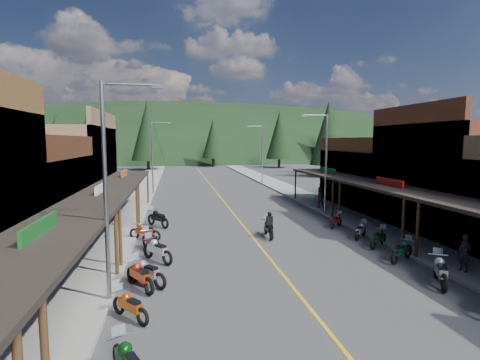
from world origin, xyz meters
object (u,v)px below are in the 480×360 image
pine_4 (279,135)px  shop_west_2 (2,205)px  pine_2 (148,130)px  bike_west_6 (147,271)px  streetlight_0 (109,182)px  pine_3 (213,138)px  shop_east_3 (380,178)px  pedestrian_east_b (319,197)px  pedestrian_east_a (464,253)px  pine_6 (386,138)px  bike_west_10 (158,217)px  pine_7 (58,135)px  streetlight_2 (324,160)px  streetlight_3 (261,152)px  pine_5 (327,133)px  shop_west_3 (57,172)px  pine_9 (334,138)px  bike_west_5 (140,274)px  bike_east_9 (336,220)px  rider_on_bike (269,227)px  bike_east_7 (378,237)px  bike_west_8 (151,239)px  bike_west_9 (145,231)px  bike_east_6 (402,250)px  pine_1 (88,135)px  shop_east_2 (460,178)px  streetlight_1 (154,154)px  bike_east_8 (361,230)px  bike_east_5 (441,270)px  bike_west_7 (157,249)px  pine_10 (98,136)px  pine_8 (57,140)px  bike_west_4 (130,305)px  pine_11 (328,133)px

pine_4 → shop_west_2: bearing=-118.6°
pine_2 → bike_west_6: pine_2 is taller
streetlight_0 → pine_3: bearing=81.4°
shop_east_3 → pedestrian_east_b: shop_east_3 is taller
pine_4 → pedestrian_east_a: size_ratio=7.51×
pine_6 → pine_3: bearing=177.3°
pine_2 → bike_west_10: bearing=-85.5°
pine_6 → pine_7: 78.92m
streetlight_2 → streetlight_3: 22.00m
pine_5 → pine_6: pine_5 is taller
shop_west_3 → shop_east_3: 27.56m
pine_9 → bike_west_5: (-30.11, -49.95, -5.75)m
bike_east_9 → rider_on_bike: rider_on_bike is taller
pine_4 → pine_6: (28.00, 4.00, -0.75)m
shop_east_3 → streetlight_0: (-20.71, -17.30, 1.93)m
bike_east_9 → pine_3: bearing=136.8°
bike_east_7 → rider_on_bike: (-5.52, 3.13, 0.08)m
bike_east_7 → pine_7: bearing=167.0°
pedestrian_east_b → bike_west_8: bearing=34.2°
bike_west_9 → pine_5: bearing=-1.6°
streetlight_3 → bike_east_6: streetlight_3 is taller
pine_5 → pine_7: bearing=176.5°
pine_1 → bike_west_6: (18.15, -74.57, -6.62)m
shop_east_2 → pine_5: pine_5 is taller
streetlight_1 → bike_east_7: streetlight_1 is taller
bike_west_10 → pedestrian_east_a: 18.18m
bike_east_6 → pedestrian_east_a: (1.64, -2.11, 0.39)m
shop_east_2 → pine_3: 65.11m
pine_4 → bike_east_8: 60.64m
shop_east_2 → bike_east_5: shop_east_2 is taller
streetlight_1 → streetlight_0: bearing=-90.0°
streetlight_0 → shop_west_3: bearing=111.5°
bike_west_7 → pine_10: bearing=66.7°
pine_6 → bike_west_10: pine_6 is taller
pine_3 → pine_2: bearing=-150.3°
streetlight_3 → pedestrian_east_b: bearing=-88.1°
pine_8 → bike_west_4: pine_8 is taller
pine_11 → bike_east_5: pine_11 is taller
pine_6 → pedestrian_east_b: (-38.41, -53.55, -5.42)m
pine_10 → bike_west_9: bearing=-76.3°
bike_west_4 → bike_west_5: size_ratio=0.85×
streetlight_0 → bike_east_6: streetlight_0 is taller
streetlight_3 → pine_9: (17.05, 15.00, 1.92)m
pine_10 → bike_east_5: size_ratio=4.97×
bike_east_8 → bike_east_7: bearing=-43.9°
shop_east_3 → pine_10: size_ratio=0.94×
shop_west_2 → bike_east_7: (20.24, -2.76, -1.95)m
pine_9 → bike_west_7: (-29.57, -46.56, -5.72)m
shop_west_2 → streetlight_1: (6.80, 20.30, 1.93)m
shop_west_2 → bike_west_9: bearing=7.4°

